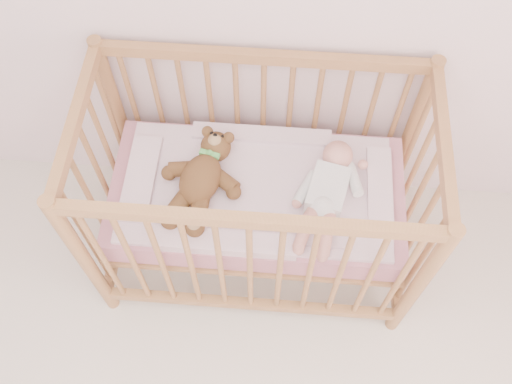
# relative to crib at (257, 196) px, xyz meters

# --- Properties ---
(crib) EXTENTS (1.36, 0.76, 1.00)m
(crib) POSITION_rel_crib_xyz_m (0.00, 0.00, 0.00)
(crib) COLOR #B37C4C
(crib) RESTS_ON floor
(mattress) EXTENTS (1.22, 0.62, 0.13)m
(mattress) POSITION_rel_crib_xyz_m (0.00, 0.00, -0.01)
(mattress) COLOR #CE8093
(mattress) RESTS_ON crib
(blanket) EXTENTS (1.10, 0.58, 0.06)m
(blanket) POSITION_rel_crib_xyz_m (0.00, 0.00, 0.06)
(blanket) COLOR #D08FA5
(blanket) RESTS_ON mattress
(baby) EXTENTS (0.38, 0.60, 0.13)m
(baby) POSITION_rel_crib_xyz_m (0.29, -0.02, 0.14)
(baby) COLOR white
(baby) RESTS_ON blanket
(teddy_bear) EXTENTS (0.47, 0.57, 0.14)m
(teddy_bear) POSITION_rel_crib_xyz_m (-0.23, -0.02, 0.15)
(teddy_bear) COLOR brown
(teddy_bear) RESTS_ON blanket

